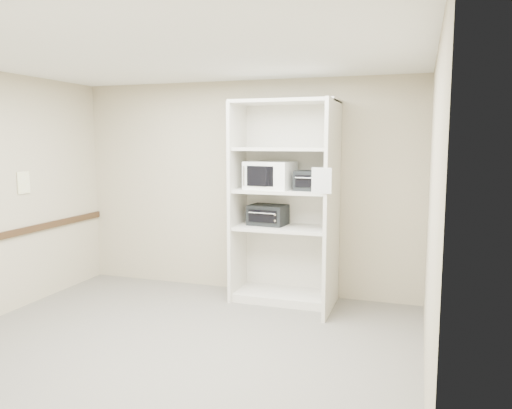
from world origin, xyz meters
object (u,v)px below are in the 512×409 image
(shelving_unit, at_px, (288,209))
(microwave, at_px, (270,175))
(toaster_oven_lower, at_px, (268,215))
(toaster_oven_upper, at_px, (313,181))

(shelving_unit, distance_m, microwave, 0.47)
(shelving_unit, xyz_separation_m, toaster_oven_lower, (-0.27, 0.06, -0.09))
(microwave, bearing_deg, toaster_oven_lower, 136.50)
(shelving_unit, height_order, toaster_oven_lower, shelving_unit)
(microwave, distance_m, toaster_oven_lower, 0.50)
(shelving_unit, xyz_separation_m, microwave, (-0.23, 0.00, 0.40))
(microwave, relative_size, toaster_oven_lower, 1.24)
(toaster_oven_upper, distance_m, toaster_oven_lower, 0.74)
(microwave, xyz_separation_m, toaster_oven_upper, (0.54, -0.04, -0.05))
(shelving_unit, distance_m, toaster_oven_lower, 0.29)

